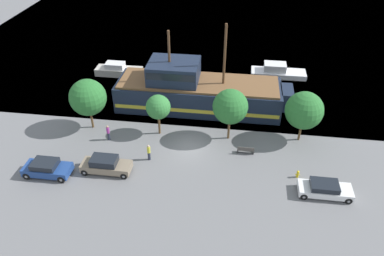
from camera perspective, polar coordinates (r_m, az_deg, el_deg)
ground_plane at (r=38.72m, az=-0.26°, el=-3.15°), size 160.00×160.00×0.00m
water_surface at (r=78.07m, az=4.38°, el=16.97°), size 80.00×80.00×0.00m
pirate_ship at (r=44.52m, az=0.64°, el=5.65°), size 20.53×5.83×10.44m
moored_boat_dockside at (r=53.73m, az=-11.17°, el=8.63°), size 6.40×2.07×1.77m
moored_boat_outer at (r=53.78m, az=12.86°, el=8.41°), size 7.46×2.53×1.81m
parked_car_curb_front at (r=35.28m, az=19.59°, el=-8.74°), size 4.64×1.92×1.32m
parked_car_curb_mid at (r=36.43m, az=-13.00°, el=-5.50°), size 4.72×1.84×1.60m
parked_car_curb_rear at (r=37.71m, az=-21.24°, el=-5.73°), size 4.38×2.01×1.52m
fire_hydrant at (r=36.48m, az=15.81°, el=-6.73°), size 0.42×0.25×0.76m
bench_promenade_east at (r=38.22m, az=8.18°, el=-3.33°), size 1.70×0.45×0.85m
pedestrian_walking_near at (r=40.39m, az=-12.64°, el=-0.68°), size 0.32×0.32×1.80m
pedestrian_walking_far at (r=37.02m, az=-6.59°, el=-3.69°), size 0.32×0.32×1.78m
tree_row_east at (r=41.34m, az=-15.59°, el=4.50°), size 3.95×3.95×5.80m
tree_row_mideast at (r=39.24m, az=-5.17°, el=3.18°), size 2.62×2.62×4.65m
tree_row_midwest at (r=38.20m, az=5.85°, el=3.25°), size 3.63×3.63×5.76m
tree_row_west at (r=39.59m, az=16.72°, el=2.57°), size 3.89×3.89×5.60m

